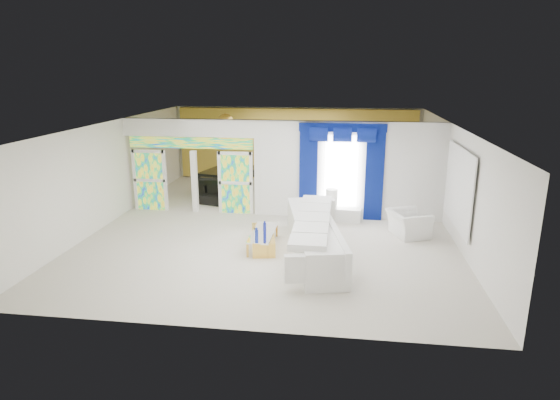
# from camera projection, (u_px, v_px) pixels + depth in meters

# --- Properties ---
(floor) EXTENTS (12.00, 12.00, 0.00)m
(floor) POSITION_uv_depth(u_px,v_px,m) (275.00, 224.00, 14.23)
(floor) COLOR #B7AF9E
(floor) RESTS_ON ground
(dividing_wall) EXTENTS (5.70, 0.18, 3.00)m
(dividing_wall) POSITION_uv_depth(u_px,v_px,m) (349.00, 171.00, 14.51)
(dividing_wall) COLOR white
(dividing_wall) RESTS_ON ground
(dividing_header) EXTENTS (4.30, 0.18, 0.55)m
(dividing_header) POSITION_uv_depth(u_px,v_px,m) (190.00, 128.00, 14.82)
(dividing_header) COLOR white
(dividing_header) RESTS_ON dividing_wall
(stained_panel_left) EXTENTS (0.95, 0.04, 2.00)m
(stained_panel_left) POSITION_uv_depth(u_px,v_px,m) (150.00, 180.00, 15.47)
(stained_panel_left) COLOR #994C3F
(stained_panel_left) RESTS_ON ground
(stained_panel_right) EXTENTS (0.95, 0.04, 2.00)m
(stained_panel_right) POSITION_uv_depth(u_px,v_px,m) (236.00, 183.00, 15.10)
(stained_panel_right) COLOR #994C3F
(stained_panel_right) RESTS_ON ground
(stained_transom) EXTENTS (4.00, 0.05, 0.35)m
(stained_transom) POSITION_uv_depth(u_px,v_px,m) (190.00, 143.00, 14.95)
(stained_transom) COLOR #994C3F
(stained_transom) RESTS_ON dividing_header
(window_pane) EXTENTS (1.00, 0.02, 2.30)m
(window_pane) POSITION_uv_depth(u_px,v_px,m) (341.00, 173.00, 14.46)
(window_pane) COLOR white
(window_pane) RESTS_ON dividing_wall
(blue_drape_left) EXTENTS (0.55, 0.10, 2.80)m
(blue_drape_left) POSITION_uv_depth(u_px,v_px,m) (308.00, 173.00, 14.57)
(blue_drape_left) COLOR #04174C
(blue_drape_left) RESTS_ON ground
(blue_drape_right) EXTENTS (0.55, 0.10, 2.80)m
(blue_drape_right) POSITION_uv_depth(u_px,v_px,m) (374.00, 175.00, 14.32)
(blue_drape_right) COLOR #04174C
(blue_drape_right) RESTS_ON ground
(blue_pelmet) EXTENTS (2.60, 0.12, 0.25)m
(blue_pelmet) POSITION_uv_depth(u_px,v_px,m) (343.00, 128.00, 14.06)
(blue_pelmet) COLOR #04174C
(blue_pelmet) RESTS_ON dividing_wall
(wall_mirror) EXTENTS (0.04, 2.70, 1.90)m
(wall_mirror) POSITION_uv_depth(u_px,v_px,m) (459.00, 188.00, 12.23)
(wall_mirror) COLOR white
(wall_mirror) RESTS_ON ground
(gold_curtains) EXTENTS (9.70, 0.12, 2.90)m
(gold_curtains) POSITION_uv_depth(u_px,v_px,m) (296.00, 145.00, 19.46)
(gold_curtains) COLOR gold
(gold_curtains) RESTS_ON ground
(white_sofa) EXTENTS (1.82, 4.57, 0.85)m
(white_sofa) POSITION_uv_depth(u_px,v_px,m) (314.00, 237.00, 11.91)
(white_sofa) COLOR silver
(white_sofa) RESTS_ON ground
(coffee_table) EXTENTS (0.89, 1.78, 0.38)m
(coffee_table) POSITION_uv_depth(u_px,v_px,m) (263.00, 239.00, 12.43)
(coffee_table) COLOR gold
(coffee_table) RESTS_ON ground
(console_table) EXTENTS (1.26, 0.53, 0.41)m
(console_table) POSITION_uv_depth(u_px,v_px,m) (341.00, 214.00, 14.52)
(console_table) COLOR white
(console_table) RESTS_ON ground
(table_lamp) EXTENTS (0.36, 0.36, 0.58)m
(table_lamp) POSITION_uv_depth(u_px,v_px,m) (332.00, 198.00, 14.42)
(table_lamp) COLOR white
(table_lamp) RESTS_ON console_table
(armchair) EXTENTS (1.26, 1.34, 0.70)m
(armchair) POSITION_uv_depth(u_px,v_px,m) (408.00, 224.00, 13.19)
(armchair) COLOR silver
(armchair) RESTS_ON ground
(grand_piano) EXTENTS (1.71, 2.00, 0.87)m
(grand_piano) POSITION_uv_depth(u_px,v_px,m) (225.00, 182.00, 17.72)
(grand_piano) COLOR black
(grand_piano) RESTS_ON ground
(piano_bench) EXTENTS (1.03, 0.61, 0.32)m
(piano_bench) POSITION_uv_depth(u_px,v_px,m) (213.00, 200.00, 16.27)
(piano_bench) COLOR black
(piano_bench) RESTS_ON ground
(tv_console) EXTENTS (0.58, 0.53, 0.83)m
(tv_console) POSITION_uv_depth(u_px,v_px,m) (156.00, 188.00, 16.91)
(tv_console) COLOR #A28351
(tv_console) RESTS_ON ground
(chandelier) EXTENTS (0.60, 0.60, 0.60)m
(chandelier) POSITION_uv_depth(u_px,v_px,m) (225.00, 122.00, 17.06)
(chandelier) COLOR gold
(chandelier) RESTS_ON ceiling
(decanters) EXTENTS (0.22, 0.91, 0.29)m
(decanters) POSITION_uv_depth(u_px,v_px,m) (262.00, 230.00, 12.24)
(decanters) COLOR navy
(decanters) RESTS_ON coffee_table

